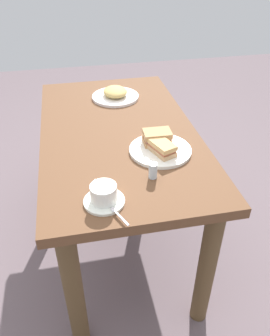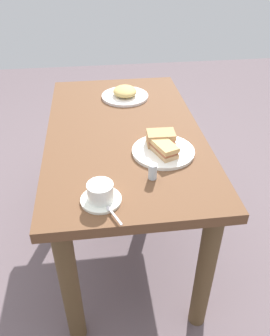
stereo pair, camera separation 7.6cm
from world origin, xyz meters
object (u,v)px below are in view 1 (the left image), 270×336
object	(u,v)px
sandwich_back	(157,137)
coffee_saucer	(104,201)
dining_table	(119,153)
coffee_cup	(103,193)
sandwich_front	(162,147)
salt_shaker	(153,171)
side_plate	(115,97)
sandwich_plate	(160,150)
spoon	(117,213)

from	to	relation	value
sandwich_back	coffee_saucer	xyz separation A→B (m)	(-0.32, 0.26, -0.04)
dining_table	coffee_cup	bearing A→B (deg)	165.39
sandwich_front	salt_shaker	world-z (taller)	sandwich_front
dining_table	side_plate	world-z (taller)	side_plate
sandwich_plate	salt_shaker	world-z (taller)	salt_shaker
sandwich_plate	sandwich_front	bearing A→B (deg)	176.11
sandwich_plate	sandwich_front	distance (m)	0.04
dining_table	sandwich_front	xyz separation A→B (m)	(-0.25, -0.14, 0.17)
side_plate	sandwich_back	bearing A→B (deg)	-169.26
sandwich_back	side_plate	world-z (taller)	sandwich_back
coffee_saucer	salt_shaker	distance (m)	0.22
dining_table	coffee_cup	world-z (taller)	coffee_cup
sandwich_back	spoon	distance (m)	0.45
sandwich_plate	coffee_cup	bearing A→B (deg)	134.89
spoon	salt_shaker	xyz separation A→B (m)	(0.18, -0.16, 0.02)
sandwich_front	spoon	size ratio (longest dim) A/B	1.43
coffee_saucer	sandwich_plate	bearing A→B (deg)	-44.89
coffee_saucer	salt_shaker	world-z (taller)	salt_shaker
sandwich_back	coffee_cup	bearing A→B (deg)	139.90
sandwich_front	sandwich_back	world-z (taller)	sandwich_back
spoon	salt_shaker	world-z (taller)	salt_shaker
coffee_cup	dining_table	bearing A→B (deg)	-14.61
sandwich_back	coffee_cup	xyz separation A→B (m)	(-0.31, 0.26, 0.00)
sandwich_front	coffee_saucer	world-z (taller)	sandwich_front
sandwich_plate	sandwich_front	size ratio (longest dim) A/B	1.89
dining_table	sandwich_plate	xyz separation A→B (m)	(-0.22, -0.14, 0.14)
salt_shaker	sandwich_back	bearing A→B (deg)	-18.26
dining_table	sandwich_front	distance (m)	0.33
salt_shaker	dining_table	bearing A→B (deg)	10.24
sandwich_plate	sandwich_back	size ratio (longest dim) A/B	2.19
dining_table	coffee_cup	size ratio (longest dim) A/B	10.67
coffee_saucer	salt_shaker	size ratio (longest dim) A/B	2.29
coffee_cup	salt_shaker	world-z (taller)	coffee_cup
coffee_saucer	coffee_cup	distance (m)	0.04
dining_table	salt_shaker	xyz separation A→B (m)	(-0.38, -0.07, 0.16)
sandwich_plate	sandwich_back	distance (m)	0.06
sandwich_plate	spoon	distance (m)	0.41
coffee_cup	salt_shaker	distance (m)	0.22
sandwich_plate	coffee_cup	xyz separation A→B (m)	(-0.27, 0.27, 0.04)
dining_table	coffee_cup	distance (m)	0.53
sandwich_plate	coffee_cup	world-z (taller)	coffee_cup
salt_shaker	sandwich_front	bearing A→B (deg)	-27.43
sandwich_plate	side_plate	xyz separation A→B (m)	(0.56, 0.10, 0.00)
sandwich_front	side_plate	size ratio (longest dim) A/B	0.54
sandwich_plate	coffee_saucer	distance (m)	0.38
coffee_cup	side_plate	distance (m)	0.85
sandwich_plate	coffee_saucer	world-z (taller)	sandwich_plate
spoon	salt_shaker	distance (m)	0.24
sandwich_front	salt_shaker	size ratio (longest dim) A/B	2.21
sandwich_front	spoon	world-z (taller)	sandwich_front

